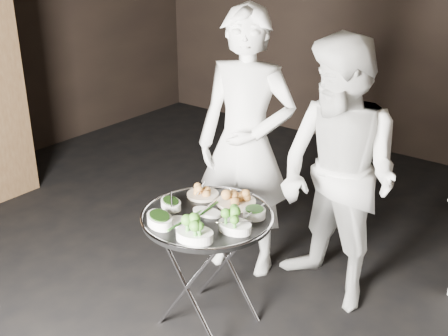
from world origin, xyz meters
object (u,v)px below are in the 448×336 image
Objects in this scene: tray_stand at (208,266)px; waiter_left at (246,145)px; serving_tray at (207,216)px; waiter_right at (338,177)px.

waiter_left is (-0.21, 0.65, 0.49)m from tray_stand.
waiter_left is at bearing 107.85° from tray_stand.
waiter_left is (-0.21, 0.65, 0.17)m from serving_tray.
waiter_left is at bearing -160.78° from waiter_right.
waiter_right reaches higher than serving_tray.
waiter_right is at bearing 57.77° from tray_stand.
tray_stand is at bearing 180.00° from serving_tray.
waiter_left is at bearing 107.85° from serving_tray.
tray_stand is 0.32m from serving_tray.
waiter_left reaches higher than serving_tray.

